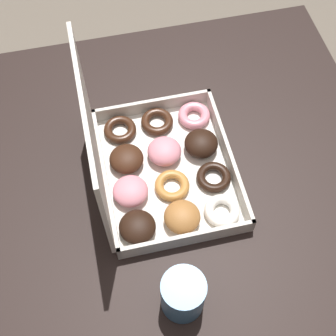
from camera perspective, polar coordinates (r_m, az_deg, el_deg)
ground_plane at (r=1.65m, az=-0.11°, el=-14.06°), size 8.00×8.00×0.00m
dining_table at (r=1.08m, az=-0.17°, el=-4.81°), size 0.92×0.97×0.72m
donut_box at (r=0.95m, az=-1.76°, el=0.33°), size 0.34×0.28×0.29m
coffee_mug at (r=0.85m, az=1.84°, el=-15.16°), size 0.08×0.08×0.10m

